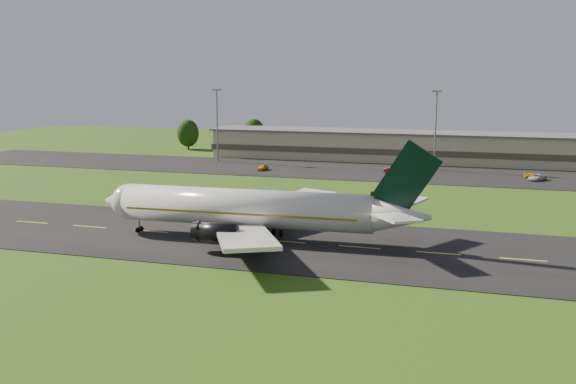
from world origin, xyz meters
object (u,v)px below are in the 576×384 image
(light_mast_west, at_px, (217,116))
(service_vehicle_c, at_px, (537,177))
(terminal, at_px, (443,148))
(service_vehicle_a, at_px, (263,167))
(service_vehicle_d, at_px, (533,176))
(service_vehicle_b, at_px, (392,170))
(light_mast_centre, at_px, (436,121))
(airliner, at_px, (251,209))

(light_mast_west, distance_m, service_vehicle_c, 85.59)
(service_vehicle_c, bearing_deg, terminal, 163.35)
(service_vehicle_a, distance_m, service_vehicle_d, 65.71)
(service_vehicle_b, xyz_separation_m, service_vehicle_d, (33.16, 0.65, -0.07))
(light_mast_centre, height_order, service_vehicle_d, light_mast_centre)
(airliner, relative_size, service_vehicle_a, 12.19)
(service_vehicle_d, bearing_deg, light_mast_centre, 83.94)
(airliner, distance_m, terminal, 98.80)
(terminal, xyz_separation_m, light_mast_centre, (-1.40, -16.18, 8.75))
(light_mast_west, relative_size, service_vehicle_a, 4.84)
(light_mast_centre, bearing_deg, terminal, 85.05)
(airliner, xyz_separation_m, service_vehicle_a, (-20.73, 66.74, -3.84))
(service_vehicle_a, xyz_separation_m, service_vehicle_b, (32.31, 4.90, -0.06))
(service_vehicle_a, relative_size, service_vehicle_c, 0.80)
(terminal, distance_m, service_vehicle_d, 32.65)
(airliner, distance_m, light_mast_west, 89.21)
(light_mast_west, height_order, service_vehicle_b, light_mast_west)
(airliner, distance_m, service_vehicle_a, 69.99)
(light_mast_west, bearing_deg, airliner, -64.18)
(airliner, height_order, service_vehicle_d, airliner)
(light_mast_west, distance_m, service_vehicle_d, 84.65)
(service_vehicle_b, bearing_deg, service_vehicle_a, 96.48)
(terminal, xyz_separation_m, service_vehicle_c, (22.70, -26.67, -3.16))
(airliner, xyz_separation_m, service_vehicle_b, (11.58, 71.64, -3.90))
(service_vehicle_a, height_order, service_vehicle_c, service_vehicle_c)
(airliner, relative_size, service_vehicle_d, 12.61)
(light_mast_centre, height_order, service_vehicle_b, light_mast_centre)
(terminal, distance_m, service_vehicle_a, 52.56)
(light_mast_centre, relative_size, service_vehicle_a, 4.84)
(light_mast_west, relative_size, service_vehicle_c, 3.89)
(service_vehicle_a, height_order, service_vehicle_b, service_vehicle_a)
(light_mast_west, relative_size, light_mast_centre, 1.00)
(service_vehicle_a, xyz_separation_m, service_vehicle_d, (65.48, 5.55, -0.13))
(terminal, bearing_deg, service_vehicle_c, -49.59)
(terminal, relative_size, light_mast_west, 7.13)
(service_vehicle_b, distance_m, service_vehicle_d, 33.17)
(terminal, bearing_deg, service_vehicle_d, -47.28)
(service_vehicle_b, height_order, service_vehicle_d, service_vehicle_b)
(service_vehicle_d, bearing_deg, service_vehicle_b, 103.20)
(service_vehicle_c, xyz_separation_m, service_vehicle_d, (-0.67, 2.81, -0.14))
(airliner, relative_size, light_mast_centre, 2.52)
(airliner, height_order, service_vehicle_a, airliner)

